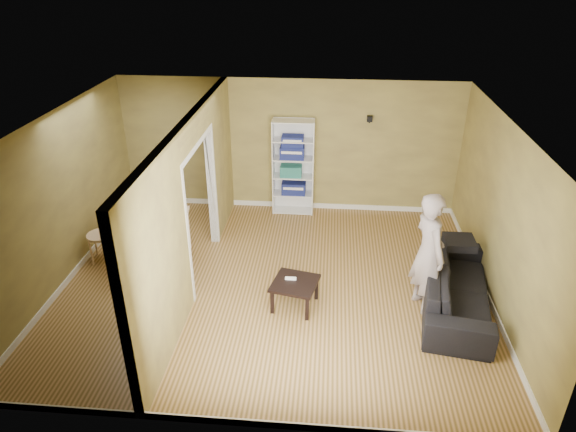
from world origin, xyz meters
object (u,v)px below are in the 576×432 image
Objects in this scene: sofa at (458,281)px; coffee_table at (295,286)px; dining_table at (148,223)px; person at (430,243)px; bookshelf at (293,166)px; chair_left at (100,234)px; chair_far at (167,221)px; chair_near at (139,255)px.

sofa is 3.73× the size of coffee_table.
sofa is 4.90m from dining_table.
sofa is at bearing -104.96° from person.
bookshelf reaches higher than chair_left.
chair_far is (-4.71, 1.42, 0.01)m from sofa.
chair_left is (-0.83, -0.04, -0.22)m from dining_table.
coffee_table is 3.46m from chair_left.
sofa is 1.23× the size of bookshelf.
dining_table is (-2.48, 1.05, 0.36)m from coffee_table.
bookshelf reaches higher than dining_table.
person reaches higher than chair_near.
sofa is 3.96m from bookshelf.
chair_far is at bearing 82.41° from sofa.
coffee_table is (0.27, -3.14, -0.59)m from bookshelf.
dining_table is 0.64m from chair_far.
chair_far is (0.08, 1.20, -0.03)m from chair_near.
person is 2.15× the size of chair_left.
chair_far reaches higher than dining_table.
dining_table is at bearing 90.49° from chair_near.
chair_far is at bearing 52.12° from person.
sofa is 1.83× the size of dining_table.
person is 1.68× the size of dining_table.
coffee_table is at bearing -22.86° from dining_table.
person is 3.42× the size of coffee_table.
chair_near reaches higher than chair_far.
bookshelf reaches higher than coffee_table.
dining_table is (-2.22, -2.09, -0.23)m from bookshelf.
chair_far is at bearing 83.68° from chair_near.
coffee_table is at bearing 158.58° from chair_far.
sofa is 1.09× the size of person.
chair_far is at bearing -144.12° from bookshelf.
person is 4.44m from dining_table.
chair_left is at bearing 163.16° from coffee_table.
chair_far reaches higher than coffee_table.
bookshelf is (-2.12, 2.97, -0.12)m from person.
bookshelf is at bearing 16.60° from person.
bookshelf is 1.48× the size of dining_table.
person reaches higher than bookshelf.
bookshelf is 3.75m from chair_left.
chair_far is (0.94, 0.62, -0.04)m from chair_left.
dining_table is at bearing -136.64° from bookshelf.
sofa is 4.91m from chair_far.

